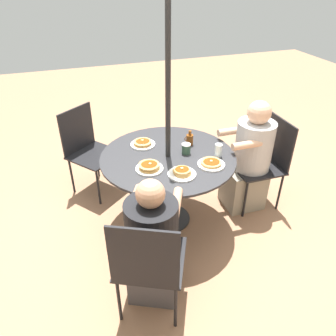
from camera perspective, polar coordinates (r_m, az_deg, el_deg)
ground_plane at (r=3.41m, az=0.00°, el=-8.78°), size 12.00×12.00×0.00m
patio_table at (r=3.04m, az=0.00°, el=0.09°), size 1.24×1.24×0.75m
umbrella_pole at (r=2.85m, az=0.00°, el=6.72°), size 0.05×0.05×2.03m
patio_chair_north at (r=3.51m, az=16.59°, el=1.68°), size 0.48×0.48×0.94m
diner_north at (r=3.41m, az=13.96°, el=1.16°), size 0.51×0.37×1.17m
patio_chair_east at (r=3.69m, az=-13.82°, el=3.72°), size 0.67×0.67×0.94m
patio_chair_south at (r=2.30m, az=-3.47°, el=-15.92°), size 0.63×0.63×0.94m
diner_south at (r=2.46m, az=-2.63°, el=-13.40°), size 0.54×0.59×1.08m
pancake_plate_a at (r=2.77m, az=-3.26°, el=0.16°), size 0.24×0.24×0.06m
pancake_plate_b at (r=2.85m, az=7.52°, el=0.78°), size 0.24×0.24×0.05m
pancake_plate_c at (r=2.70m, az=2.46°, el=-0.82°), size 0.24×0.24×0.07m
pancake_plate_d at (r=3.15m, az=-4.44°, el=4.30°), size 0.24×0.24×0.05m
syrup_bottle at (r=3.14m, az=3.78°, el=5.02°), size 0.09×0.07×0.15m
coffee_cup at (r=3.00m, az=3.18°, el=3.38°), size 0.08×0.08×0.10m
drinking_glass_a at (r=2.98m, az=8.75°, el=3.06°), size 0.07×0.07×0.12m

